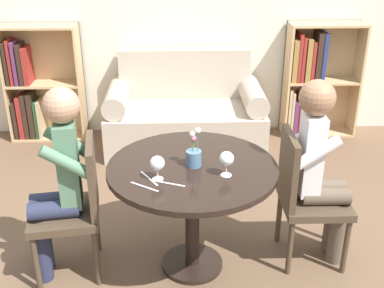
# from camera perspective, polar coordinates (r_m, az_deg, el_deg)

# --- Properties ---
(ground_plane) EXTENTS (16.00, 16.00, 0.00)m
(ground_plane) POSITION_cam_1_polar(r_m,az_deg,el_deg) (3.29, 0.03, -14.16)
(ground_plane) COLOR brown
(back_wall) EXTENTS (5.20, 0.05, 2.70)m
(back_wall) POSITION_cam_1_polar(r_m,az_deg,el_deg) (4.94, -1.02, 16.49)
(back_wall) COLOR silver
(back_wall) RESTS_ON ground_plane
(round_table) EXTENTS (1.03, 1.03, 0.74)m
(round_table) POSITION_cam_1_polar(r_m,az_deg,el_deg) (2.94, 0.04, -4.85)
(round_table) COLOR black
(round_table) RESTS_ON ground_plane
(couch) EXTENTS (1.53, 0.80, 0.92)m
(couch) POSITION_cam_1_polar(r_m,az_deg,el_deg) (4.80, -0.82, 3.38)
(couch) COLOR #B7A893
(couch) RESTS_ON ground_plane
(bookshelf_left) EXTENTS (0.75, 0.28, 1.17)m
(bookshelf_left) POSITION_cam_1_polar(r_m,az_deg,el_deg) (5.17, -18.01, 6.36)
(bookshelf_left) COLOR tan
(bookshelf_left) RESTS_ON ground_plane
(bookshelf_right) EXTENTS (0.75, 0.28, 1.17)m
(bookshelf_right) POSITION_cam_1_polar(r_m,az_deg,el_deg) (5.15, 13.97, 7.41)
(bookshelf_right) COLOR tan
(bookshelf_right) RESTS_ON ground_plane
(chair_left) EXTENTS (0.47, 0.47, 0.90)m
(chair_left) POSITION_cam_1_polar(r_m,az_deg,el_deg) (3.07, -13.65, -6.84)
(chair_left) COLOR #473828
(chair_left) RESTS_ON ground_plane
(chair_right) EXTENTS (0.42, 0.42, 0.90)m
(chair_right) POSITION_cam_1_polar(r_m,az_deg,el_deg) (3.18, 13.16, -5.65)
(chair_right) COLOR #473828
(chair_right) RESTS_ON ground_plane
(person_left) EXTENTS (0.45, 0.38, 1.25)m
(person_left) POSITION_cam_1_polar(r_m,az_deg,el_deg) (2.99, -15.68, -4.13)
(person_left) COLOR #282D47
(person_left) RESTS_ON ground_plane
(person_right) EXTENTS (0.42, 0.34, 1.25)m
(person_right) POSITION_cam_1_polar(r_m,az_deg,el_deg) (3.11, 15.02, -2.65)
(person_right) COLOR brown
(person_right) RESTS_ON ground_plane
(wine_glass_left) EXTENTS (0.08, 0.08, 0.14)m
(wine_glass_left) POSITION_cam_1_polar(r_m,az_deg,el_deg) (2.69, -4.13, -2.37)
(wine_glass_left) COLOR white
(wine_glass_left) RESTS_ON round_table
(wine_glass_right) EXTENTS (0.08, 0.08, 0.15)m
(wine_glass_right) POSITION_cam_1_polar(r_m,az_deg,el_deg) (2.73, 4.13, -1.79)
(wine_glass_right) COLOR white
(wine_glass_right) RESTS_ON round_table
(flower_vase) EXTENTS (0.09, 0.09, 0.25)m
(flower_vase) POSITION_cam_1_polar(r_m,az_deg,el_deg) (2.85, 0.21, -1.32)
(flower_vase) COLOR slate
(flower_vase) RESTS_ON round_table
(knife_left_setting) EXTENTS (0.18, 0.08, 0.00)m
(knife_left_setting) POSITION_cam_1_polar(r_m,az_deg,el_deg) (2.69, -2.75, -4.68)
(knife_left_setting) COLOR silver
(knife_left_setting) RESTS_ON round_table
(fork_left_setting) EXTENTS (0.11, 0.17, 0.00)m
(fork_left_setting) POSITION_cam_1_polar(r_m,az_deg,el_deg) (2.75, -5.08, -4.10)
(fork_left_setting) COLOR silver
(fork_left_setting) RESTS_ON round_table
(knife_right_setting) EXTENTS (0.16, 0.12, 0.00)m
(knife_right_setting) POSITION_cam_1_polar(r_m,az_deg,el_deg) (2.67, -5.66, -5.06)
(knife_right_setting) COLOR silver
(knife_right_setting) RESTS_ON round_table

